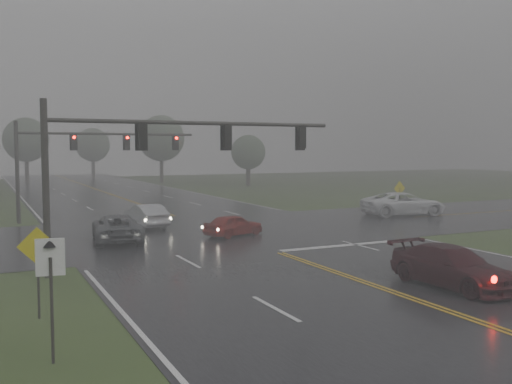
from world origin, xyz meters
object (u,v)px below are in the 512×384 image
sedan_silver (146,227)px  pickup_white (403,216)px  car_grey (117,242)px  sedan_red (233,236)px  signal_gantry_near (146,152)px  signal_gantry_far (76,151)px  sedan_maroon (452,287)px

sedan_silver → pickup_white: bearing=168.2°
car_grey → pickup_white: bearing=-165.7°
pickup_white → sedan_red: bearing=114.0°
car_grey → signal_gantry_near: size_ratio=0.41×
sedan_red → signal_gantry_far: 13.76m
sedan_silver → signal_gantry_far: 7.90m
signal_gantry_near → signal_gantry_far: bearing=90.3°
car_grey → pickup_white: 21.28m
pickup_white → signal_gantry_near: bearing=125.2°
sedan_maroon → sedan_red: size_ratio=1.37×
sedan_red → car_grey: 6.27m
sedan_silver → signal_gantry_far: signal_gantry_far is taller
sedan_maroon → signal_gantry_far: 27.01m
sedan_maroon → car_grey: bearing=115.9°
sedan_red → pickup_white: bearing=-95.1°
sedan_silver → car_grey: bearing=53.7°
sedan_silver → signal_gantry_near: 13.11m
sedan_maroon → pickup_white: pickup_white is taller
sedan_maroon → pickup_white: bearing=50.4°
signal_gantry_far → pickup_white: bearing=-19.5°
pickup_white → signal_gantry_far: 23.34m
signal_gantry_near → sedan_maroon: bearing=-41.5°
sedan_maroon → pickup_white: 21.59m
sedan_silver → signal_gantry_far: size_ratio=0.36×
pickup_white → signal_gantry_far: signal_gantry_far is taller
pickup_white → signal_gantry_near: signal_gantry_near is taller
signal_gantry_near → pickup_white: bearing=24.3°
sedan_red → signal_gantry_near: size_ratio=0.29×
signal_gantry_near → sedan_silver: bearing=75.3°
car_grey → signal_gantry_near: bearing=95.0°
car_grey → pickup_white: (21.14, 2.50, 0.00)m
sedan_red → signal_gantry_near: bearing=115.4°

